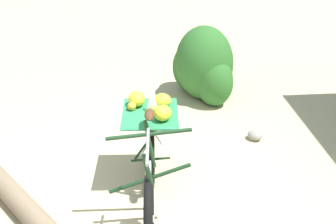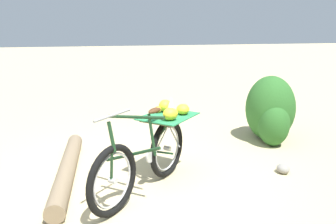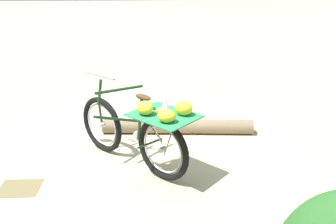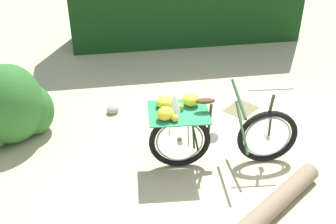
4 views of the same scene
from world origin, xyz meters
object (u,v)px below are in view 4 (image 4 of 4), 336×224
object	(u,v)px
fallen_log	(256,221)
path_stone	(113,109)
shrub_cluster	(9,109)
bicycle	(213,131)

from	to	relation	value
fallen_log	path_stone	world-z (taller)	fallen_log
shrub_cluster	path_stone	size ratio (longest dim) A/B	6.02
fallen_log	shrub_cluster	distance (m)	3.29
shrub_cluster	path_stone	xyz separation A→B (m)	(1.27, -0.50, -0.41)
bicycle	path_stone	xyz separation A→B (m)	(-0.01, 1.74, -0.43)
fallen_log	shrub_cluster	xyz separation A→B (m)	(-0.74, 3.19, 0.37)
bicycle	fallen_log	size ratio (longest dim) A/B	0.68
shrub_cluster	bicycle	bearing A→B (deg)	-60.21
fallen_log	shrub_cluster	size ratio (longest dim) A/B	1.93
shrub_cluster	path_stone	world-z (taller)	shrub_cluster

